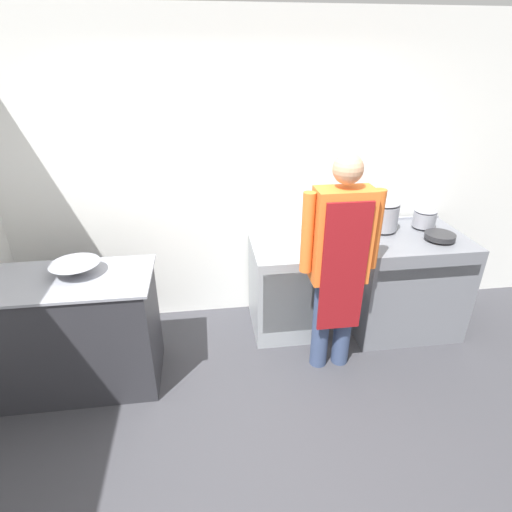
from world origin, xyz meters
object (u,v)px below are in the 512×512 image
(person_cook, at_px, (339,257))
(stock_pot, at_px, (383,214))
(stove, at_px, (402,280))
(mixing_bowl, at_px, (76,269))
(saute_pan, at_px, (440,236))
(sauce_pot, at_px, (425,218))
(fridge_unit, at_px, (284,288))

(person_cook, relative_size, stock_pot, 6.41)
(stove, distance_m, mixing_bowl, 2.79)
(saute_pan, bearing_deg, sauce_pot, 90.00)
(stove, distance_m, person_cook, 1.09)
(stove, height_order, fridge_unit, stove)
(sauce_pot, bearing_deg, person_cook, -148.16)
(person_cook, bearing_deg, fridge_unit, 116.09)
(stock_pot, distance_m, sauce_pot, 0.41)
(sauce_pot, bearing_deg, saute_pan, -90.00)
(stove, xyz_separation_m, stock_pot, (-0.22, 0.14, 0.61))
(fridge_unit, bearing_deg, mixing_bowl, -164.18)
(fridge_unit, height_order, mixing_bowl, mixing_bowl)
(sauce_pot, bearing_deg, stove, -143.70)
(fridge_unit, height_order, stock_pot, stock_pot)
(person_cook, relative_size, saute_pan, 6.97)
(stove, distance_m, stock_pot, 0.67)
(stove, relative_size, sauce_pot, 4.80)
(mixing_bowl, bearing_deg, person_cook, -3.44)
(fridge_unit, distance_m, stock_pot, 1.10)
(fridge_unit, height_order, sauce_pot, sauce_pot)
(mixing_bowl, bearing_deg, sauce_pot, 9.92)
(mixing_bowl, bearing_deg, stove, 7.72)
(sauce_pot, bearing_deg, stock_pot, -180.00)
(fridge_unit, bearing_deg, person_cook, -63.91)
(stove, relative_size, stock_pot, 3.49)
(saute_pan, bearing_deg, mixing_bowl, -175.48)
(stove, height_order, stock_pot, stock_pot)
(stock_pot, height_order, saute_pan, stock_pot)
(person_cook, distance_m, sauce_pot, 1.18)
(stove, distance_m, saute_pan, 0.55)
(fridge_unit, relative_size, sauce_pot, 4.17)
(fridge_unit, bearing_deg, saute_pan, -10.16)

